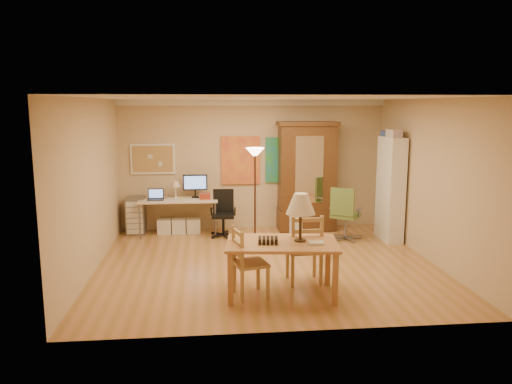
{
  "coord_description": "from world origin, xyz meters",
  "views": [
    {
      "loc": [
        -0.95,
        -7.85,
        2.59
      ],
      "look_at": [
        -0.14,
        0.3,
        1.16
      ],
      "focal_mm": 35.0,
      "sensor_mm": 36.0,
      "label": 1
    }
  ],
  "objects": [
    {
      "name": "ladder_chair_left",
      "position": [
        -0.41,
        -1.34,
        0.45
      ],
      "size": [
        0.52,
        0.53,
        0.96
      ],
      "color": "#A18649",
      "rests_on": "floor"
    },
    {
      "name": "office_chair_black",
      "position": [
        -0.64,
        1.84,
        0.25
      ],
      "size": [
        0.57,
        0.57,
        0.93
      ],
      "color": "black",
      "rests_on": "floor"
    },
    {
      "name": "art_panel_right",
      "position": [
        0.65,
        2.47,
        1.45
      ],
      "size": [
        0.75,
        0.04,
        0.95
      ],
      "primitive_type": "cube",
      "color": "teal",
      "rests_on": "floor"
    },
    {
      "name": "corkboard",
      "position": [
        -2.05,
        2.47,
        1.5
      ],
      "size": [
        0.9,
        0.04,
        0.62
      ],
      "primitive_type": "cube",
      "color": "tan",
      "rests_on": "floor"
    },
    {
      "name": "drawer_cart",
      "position": [
        -2.41,
        2.26,
        0.37
      ],
      "size": [
        0.37,
        0.45,
        0.75
      ],
      "color": "slate",
      "rests_on": "floor"
    },
    {
      "name": "dining_table",
      "position": [
        0.14,
        -1.35,
        0.9
      ],
      "size": [
        1.6,
        1.07,
        1.41
      ],
      "color": "brown",
      "rests_on": "floor"
    },
    {
      "name": "ladder_chair_back",
      "position": [
        0.45,
        -0.93,
        0.49
      ],
      "size": [
        0.5,
        0.47,
        1.04
      ],
      "color": "#A18649",
      "rests_on": "floor"
    },
    {
      "name": "wastebin",
      "position": [
        0.85,
        2.05,
        0.21
      ],
      "size": [
        0.33,
        0.33,
        0.42
      ],
      "primitive_type": "cylinder",
      "color": "silver",
      "rests_on": "floor"
    },
    {
      "name": "computer_desk",
      "position": [
        -1.51,
        2.16,
        0.44
      ],
      "size": [
        1.57,
        0.69,
        1.19
      ],
      "color": "beige",
      "rests_on": "floor"
    },
    {
      "name": "office_chair_green",
      "position": [
        1.69,
        1.33,
        0.28
      ],
      "size": [
        0.66,
        0.66,
        1.04
      ],
      "color": "slate",
      "rests_on": "floor"
    },
    {
      "name": "floor",
      "position": [
        0.0,
        0.0,
        0.0
      ],
      "size": [
        5.5,
        5.5,
        0.0
      ],
      "primitive_type": "plane",
      "color": "olive",
      "rests_on": "ground"
    },
    {
      "name": "torchiere_lamp",
      "position": [
        -0.1,
        0.94,
        1.48
      ],
      "size": [
        0.33,
        0.33,
        1.84
      ],
      "color": "#3E2219",
      "rests_on": "floor"
    },
    {
      "name": "bookshelf",
      "position": [
        2.55,
        1.27,
        0.99
      ],
      "size": [
        0.3,
        0.8,
        1.99
      ],
      "color": "white",
      "rests_on": "floor"
    },
    {
      "name": "crown_molding",
      "position": [
        0.0,
        2.46,
        2.64
      ],
      "size": [
        5.5,
        0.08,
        0.12
      ],
      "primitive_type": "cube",
      "color": "white",
      "rests_on": "floor"
    },
    {
      "name": "armoire",
      "position": [
        1.11,
        2.24,
        0.98
      ],
      "size": [
        1.23,
        0.58,
        2.26
      ],
      "color": "#3A210F",
      "rests_on": "floor"
    },
    {
      "name": "art_panel_left",
      "position": [
        -0.25,
        2.47,
        1.45
      ],
      "size": [
        0.8,
        0.04,
        1.0
      ],
      "primitive_type": "cube",
      "color": "gold",
      "rests_on": "floor"
    }
  ]
}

